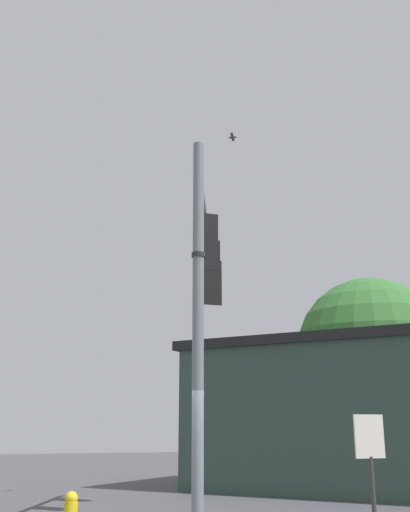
{
  "coord_description": "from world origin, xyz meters",
  "views": [
    {
      "loc": [
        -3.39,
        -10.08,
        1.9
      ],
      "look_at": [
        0.97,
        2.43,
        5.59
      ],
      "focal_mm": 43.35,
      "sensor_mm": 36.0,
      "label": 1
    }
  ],
  "objects_px": {
    "traffic_light_mid_inner": "(207,266)",
    "bird_flying": "(233,137)",
    "traffic_light_mid_outer": "(210,284)",
    "historical_marker": "(371,456)",
    "street_name_sign": "(199,261)",
    "traffic_light_nearest_pole": "(203,243)"
  },
  "relations": [
    {
      "from": "traffic_light_mid_outer",
      "to": "bird_flying",
      "type": "bearing_deg",
      "value": 32.4
    },
    {
      "from": "traffic_light_mid_outer",
      "to": "bird_flying",
      "type": "height_order",
      "value": "bird_flying"
    },
    {
      "from": "bird_flying",
      "to": "street_name_sign",
      "type": "bearing_deg",
      "value": -118.1
    },
    {
      "from": "traffic_light_mid_outer",
      "to": "historical_marker",
      "type": "xyz_separation_m",
      "value": [
        1.18,
        -5.22,
        -4.21
      ]
    },
    {
      "from": "street_name_sign",
      "to": "bird_flying",
      "type": "height_order",
      "value": "bird_flying"
    },
    {
      "from": "traffic_light_nearest_pole",
      "to": "traffic_light_mid_outer",
      "type": "relative_size",
      "value": 1.0
    },
    {
      "from": "traffic_light_mid_inner",
      "to": "traffic_light_mid_outer",
      "type": "bearing_deg",
      "value": 68.16
    },
    {
      "from": "traffic_light_nearest_pole",
      "to": "traffic_light_mid_inner",
      "type": "distance_m",
      "value": 1.87
    },
    {
      "from": "historical_marker",
      "to": "traffic_light_mid_outer",
      "type": "bearing_deg",
      "value": 102.74
    },
    {
      "from": "traffic_light_mid_outer",
      "to": "historical_marker",
      "type": "bearing_deg",
      "value": -77.26
    },
    {
      "from": "street_name_sign",
      "to": "traffic_light_mid_outer",
      "type": "bearing_deg",
      "value": 68.25
    },
    {
      "from": "traffic_light_mid_inner",
      "to": "street_name_sign",
      "type": "bearing_deg",
      "value": -111.7
    },
    {
      "from": "historical_marker",
      "to": "bird_flying",
      "type": "bearing_deg",
      "value": 92.1
    },
    {
      "from": "traffic_light_nearest_pole",
      "to": "traffic_light_mid_outer",
      "type": "bearing_deg",
      "value": 68.16
    },
    {
      "from": "traffic_light_mid_inner",
      "to": "bird_flying",
      "type": "xyz_separation_m",
      "value": [
        1.66,
        2.35,
        4.75
      ]
    },
    {
      "from": "traffic_light_mid_outer",
      "to": "bird_flying",
      "type": "xyz_separation_m",
      "value": [
        0.97,
        0.61,
        4.75
      ]
    },
    {
      "from": "traffic_light_mid_outer",
      "to": "traffic_light_nearest_pole",
      "type": "bearing_deg",
      "value": -111.84
    },
    {
      "from": "traffic_light_mid_inner",
      "to": "bird_flying",
      "type": "distance_m",
      "value": 5.55
    },
    {
      "from": "street_name_sign",
      "to": "bird_flying",
      "type": "relative_size",
      "value": 3.38
    },
    {
      "from": "traffic_light_mid_outer",
      "to": "street_name_sign",
      "type": "bearing_deg",
      "value": -111.75
    },
    {
      "from": "traffic_light_mid_outer",
      "to": "street_name_sign",
      "type": "height_order",
      "value": "traffic_light_mid_outer"
    },
    {
      "from": "traffic_light_mid_inner",
      "to": "traffic_light_mid_outer",
      "type": "height_order",
      "value": "same"
    }
  ]
}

